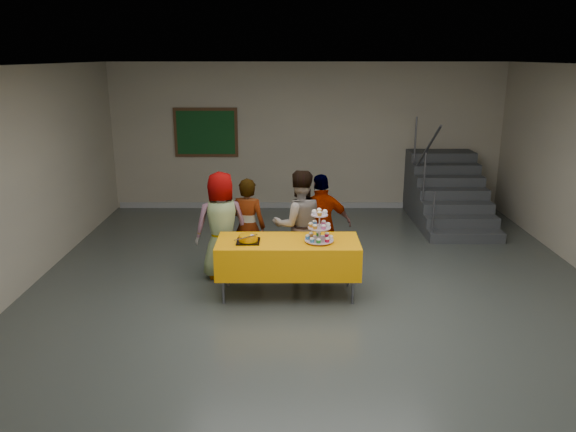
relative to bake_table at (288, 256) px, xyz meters
name	(u,v)px	position (x,y,z in m)	size (l,w,h in m)	color
room_shell	(321,143)	(0.39, -0.48, 1.57)	(10.00, 10.04, 3.02)	#4C514C
bake_table	(288,256)	(0.00, 0.00, 0.00)	(1.88, 0.78, 0.77)	#595960
cupcake_stand	(319,230)	(0.41, -0.06, 0.39)	(0.38, 0.38, 0.44)	silver
bear_cake	(248,238)	(-0.52, -0.06, 0.27)	(0.32, 0.36, 0.12)	black
schoolchild_a	(222,225)	(-0.95, 0.67, 0.22)	(0.76, 0.49, 1.55)	slate
schoolchild_b	(248,227)	(-0.59, 0.79, 0.16)	(0.52, 0.34, 1.44)	slate
schoolchild_c	(299,225)	(0.16, 0.65, 0.24)	(0.77, 0.60, 1.58)	slate
schoolchild_d	(322,226)	(0.48, 0.72, 0.20)	(0.88, 0.37, 1.51)	slate
staircase	(446,195)	(3.09, 3.63, -0.07)	(1.30, 2.40, 2.04)	#424447
noticeboard	(206,133)	(-1.68, 4.47, 1.04)	(1.30, 0.05, 1.00)	#472B16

